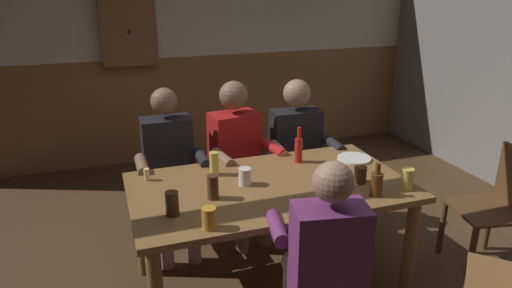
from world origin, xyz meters
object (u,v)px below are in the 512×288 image
Objects in this scene: bottle_1 at (299,149)px; pint_glass_2 at (360,175)px; dining_table at (270,198)px; pint_glass_5 at (407,179)px; plate_0 at (354,158)px; person_2 at (299,149)px; person_0 at (170,166)px; table_candle at (147,175)px; bottle_0 at (377,183)px; pint_glass_1 at (213,187)px; pint_glass_3 at (214,164)px; wall_dart_cabinet at (128,31)px; pint_glass_6 at (245,177)px; person_1 at (238,154)px; pint_glass_0 at (209,218)px; pint_glass_4 at (172,204)px; person_3 at (323,258)px; chair_empty_far_end at (497,206)px.

bottle_1 reaches higher than pint_glass_2.
dining_table is 12.97× the size of pint_glass_5.
plate_0 is 0.54m from pint_glass_5.
person_0 is at bearing 2.65° from person_2.
table_candle is 0.38× the size of bottle_0.
pint_glass_1 is at bearing 43.60° from person_2.
plate_0 is 1.52× the size of pint_glass_3.
table_candle is (-1.25, -0.39, 0.12)m from person_2.
person_0 is at bearing 62.62° from table_candle.
pint_glass_6 is at bearing -79.61° from wall_dart_cabinet.
person_1 is at bearing 143.34° from plate_0.
dining_table is at bearing -164.51° from plate_0.
pint_glass_2 is (1.04, 0.25, -0.01)m from pint_glass_0.
bottle_0 reaches higher than pint_glass_5.
pint_glass_3 is 1.44× the size of pint_glass_6.
table_candle is at bearing 98.69° from pint_glass_4.
pint_glass_1 is (-1.11, -0.27, 0.07)m from plate_0.
bottle_1 reaches higher than table_candle.
person_1 is 1.21m from bottle_0.
person_3 is 1.72× the size of wall_dart_cabinet.
bottle_1 is at bearing 125.44° from pint_glass_5.
person_3 is 1.37× the size of chair_empty_far_end.
bottle_1 is 1.90× the size of pint_glass_5.
plate_0 is at bearing 64.51° from pint_glass_2.
person_1 reaches higher than person_3.
person_1 is at bearing 125.42° from pint_glass_5.
pint_glass_2 is 1.20m from pint_glass_4.
person_3 is at bearing 115.45° from chair_empty_far_end.
wall_dart_cabinet reaches higher than bottle_0.
pint_glass_5 reaches higher than dining_table.
wall_dart_cabinet is at bearing -87.04° from person_0.
pint_glass_0 is (-1.03, -0.05, -0.02)m from bottle_0.
table_candle is 0.54× the size of pint_glass_1.
person_0 is at bearing 153.39° from bottle_1.
table_candle is at bearing 20.20° from person_2.
pint_glass_0 is 0.85× the size of pint_glass_4.
pint_glass_3 reaches higher than pint_glass_1.
person_2 is at bearing 53.91° from dining_table.
chair_empty_far_end is 6.32× the size of pint_glass_4.
person_2 is 1.40× the size of chair_empty_far_end.
person_0 reaches higher than pint_glass_1.
bottle_0 reaches higher than table_candle.
bottle_0 is at bearing -71.40° from bottle_1.
person_3 is 5.03× the size of plate_0.
pint_glass_1 is 1.19m from pint_glass_5.
person_2 is 11.39× the size of pint_glass_2.
person_1 reaches higher than plate_0.
person_3 is at bearing -57.82° from pint_glass_1.
wall_dart_cabinet is (-0.45, 2.47, 0.66)m from pint_glass_6.
pint_glass_1 is 1.37× the size of pint_glass_2.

